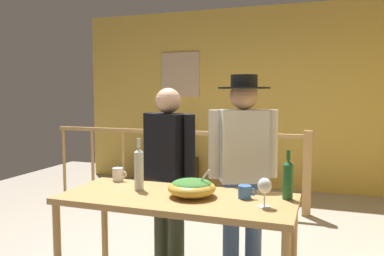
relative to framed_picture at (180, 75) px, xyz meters
name	(u,v)px	position (x,y,z in m)	size (l,w,h in m)	color
back_wall	(247,98)	(1.09, 0.06, -0.38)	(5.51, 0.10, 2.78)	gold
framed_picture	(180,75)	(0.00, 0.00, 0.00)	(0.65, 0.03, 0.72)	tan
stair_railing	(206,157)	(0.81, -1.19, -1.13)	(3.57, 0.10, 1.03)	#B2844C
tv_console	(168,171)	(-0.10, -0.29, -1.55)	(0.90, 0.40, 0.45)	#38281E
flat_screen_tv	(168,143)	(-0.10, -0.32, -1.09)	(0.49, 0.12, 0.39)	black
serving_table	(177,208)	(1.34, -3.60, -1.06)	(1.54, 0.65, 0.80)	#B2844C
salad_bowl	(192,187)	(1.44, -3.58, -0.91)	(0.31, 0.31, 0.19)	gold
wine_glass	(265,187)	(1.92, -3.67, -0.85)	(0.08, 0.08, 0.18)	silver
wine_bottle_green	(288,179)	(2.03, -3.44, -0.84)	(0.07, 0.07, 0.31)	#1E5628
wine_bottle_clear	(139,168)	(1.04, -3.54, -0.82)	(0.07, 0.07, 0.36)	silver
mug_white	(118,174)	(0.76, -3.35, -0.92)	(0.12, 0.08, 0.10)	white
mug_blue	(245,192)	(1.78, -3.51, -0.93)	(0.12, 0.08, 0.08)	#3866B2
person_standing_left	(169,164)	(1.03, -2.98, -0.89)	(0.53, 0.35, 1.51)	#2D3323
person_standing_right	(243,160)	(1.65, -2.98, -0.82)	(0.51, 0.40, 1.61)	#3D5684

